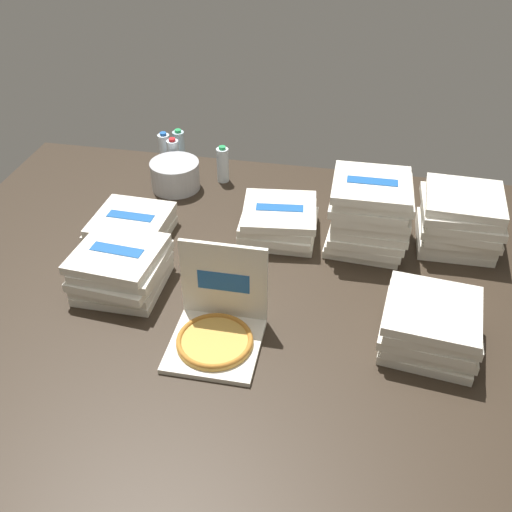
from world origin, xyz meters
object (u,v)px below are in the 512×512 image
object	(u,v)px
pizza_stack_left_near	(370,214)
pizza_stack_right_far	(460,220)
water_bottle_3	(165,150)
pizza_stack_right_mid	(121,269)
pizza_stack_center_far	(430,325)
pizza_stack_left_far	(131,226)
water_bottle_1	(179,147)
ice_bucket	(175,175)
pizza_stack_left_mid	(279,221)
water_bottle_2	(174,156)
open_pizza_box	(217,326)
water_bottle_0	(223,165)

from	to	relation	value
pizza_stack_left_near	pizza_stack_right_far	bearing A→B (deg)	11.64
water_bottle_3	pizza_stack_right_mid	bearing A→B (deg)	-81.50
pizza_stack_center_far	pizza_stack_left_far	xyz separation A→B (m)	(-1.38, 0.47, -0.04)
pizza_stack_right_far	water_bottle_1	world-z (taller)	pizza_stack_right_far
pizza_stack_center_far	ice_bucket	world-z (taller)	pizza_stack_center_far
pizza_stack_left_mid	pizza_stack_right_mid	size ratio (longest dim) A/B	0.97
pizza_stack_left_near	pizza_stack_left_far	bearing A→B (deg)	-172.23
water_bottle_1	water_bottle_2	xyz separation A→B (m)	(0.00, -0.12, 0.00)
water_bottle_2	water_bottle_3	xyz separation A→B (m)	(-0.07, 0.06, 0.00)
open_pizza_box	water_bottle_1	xyz separation A→B (m)	(-0.57, 1.39, 0.03)
water_bottle_2	water_bottle_3	world-z (taller)	same
open_pizza_box	pizza_stack_right_far	xyz separation A→B (m)	(0.96, 0.85, 0.06)
pizza_stack_center_far	pizza_stack_left_mid	size ratio (longest dim) A/B	1.04
pizza_stack_right_mid	water_bottle_2	xyz separation A→B (m)	(-0.09, 1.03, 0.00)
open_pizza_box	pizza_stack_left_near	size ratio (longest dim) A/B	0.95
pizza_stack_center_far	pizza_stack_right_mid	bearing A→B (deg)	175.42
open_pizza_box	pizza_stack_left_far	distance (m)	0.84
open_pizza_box	pizza_stack_left_near	distance (m)	0.94
pizza_stack_left_near	water_bottle_3	world-z (taller)	pizza_stack_left_near
ice_bucket	pizza_stack_left_mid	bearing A→B (deg)	-28.43
pizza_stack_left_far	pizza_stack_right_mid	bearing A→B (deg)	-74.94
water_bottle_1	water_bottle_0	bearing A→B (deg)	-27.96
open_pizza_box	pizza_stack_right_far	distance (m)	1.28
pizza_stack_left_mid	pizza_stack_right_mid	bearing A→B (deg)	-138.86
water_bottle_2	water_bottle_0	bearing A→B (deg)	-8.34
ice_bucket	water_bottle_3	xyz separation A→B (m)	(-0.13, 0.23, 0.02)
pizza_stack_left_near	water_bottle_3	size ratio (longest dim) A/B	1.84
pizza_stack_left_far	pizza_stack_center_far	bearing A→B (deg)	-18.84
pizza_stack_left_mid	water_bottle_1	distance (m)	0.93
water_bottle_1	ice_bucket	bearing A→B (deg)	-77.55
pizza_stack_right_mid	water_bottle_3	bearing A→B (deg)	98.50
water_bottle_3	pizza_stack_right_far	bearing A→B (deg)	-16.94
pizza_stack_left_mid	ice_bucket	bearing A→B (deg)	151.57
pizza_stack_left_near	water_bottle_2	size ratio (longest dim) A/B	1.84
pizza_stack_left_far	pizza_stack_right_far	xyz separation A→B (m)	(1.54, 0.24, 0.08)
ice_bucket	water_bottle_0	world-z (taller)	water_bottle_0
pizza_stack_left_mid	water_bottle_2	xyz separation A→B (m)	(-0.69, 0.51, 0.02)
open_pizza_box	pizza_stack_right_far	size ratio (longest dim) A/B	0.96
open_pizza_box	water_bottle_0	distance (m)	1.26
water_bottle_0	water_bottle_3	distance (m)	0.39
open_pizza_box	pizza_stack_right_mid	xyz separation A→B (m)	(-0.48, 0.24, 0.03)
water_bottle_0	water_bottle_1	xyz separation A→B (m)	(-0.30, 0.16, 0.00)
water_bottle_1	pizza_stack_right_far	bearing A→B (deg)	-19.47
pizza_stack_right_mid	ice_bucket	world-z (taller)	pizza_stack_right_mid
pizza_stack_center_far	pizza_stack_left_near	bearing A→B (deg)	112.81
pizza_stack_left_mid	water_bottle_0	xyz separation A→B (m)	(-0.39, 0.47, 0.02)
pizza_stack_left_near	pizza_stack_right_mid	world-z (taller)	pizza_stack_left_near
pizza_stack_left_near	pizza_stack_right_far	world-z (taller)	pizza_stack_left_near
pizza_stack_left_far	water_bottle_2	world-z (taller)	water_bottle_2
pizza_stack_left_far	water_bottle_3	size ratio (longest dim) A/B	1.78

